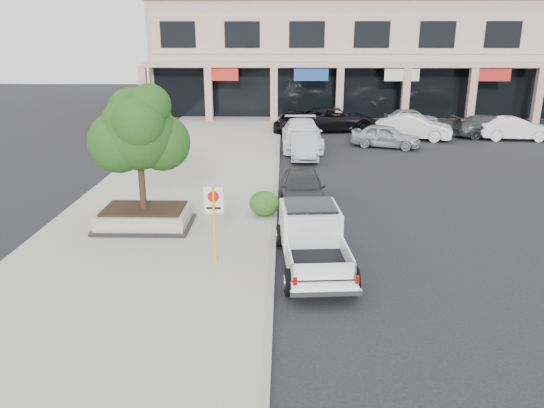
{
  "coord_description": "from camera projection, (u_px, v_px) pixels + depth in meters",
  "views": [
    {
      "loc": [
        -1.22,
        -14.03,
        6.48
      ],
      "look_at": [
        -1.57,
        1.5,
        1.5
      ],
      "focal_mm": 35.0,
      "sensor_mm": 36.0,
      "label": 1
    }
  ],
  "objects": [
    {
      "name": "curb_car_c",
      "position": [
        302.0,
        134.0,
        31.41
      ],
      "size": [
        2.41,
        5.76,
        1.66
      ],
      "primitive_type": "imported",
      "rotation": [
        0.0,
        0.0,
        0.01
      ],
      "color": "white",
      "rests_on": "ground"
    },
    {
      "name": "no_parking_sign",
      "position": [
        214.0,
        214.0,
        14.96
      ],
      "size": [
        0.55,
        0.09,
        2.3
      ],
      "color": "yellow",
      "rests_on": "sidewalk"
    },
    {
      "name": "lot_car_c",
      "position": [
        491.0,
        126.0,
        34.8
      ],
      "size": [
        5.2,
        2.59,
        1.45
      ],
      "primitive_type": "imported",
      "rotation": [
        0.0,
        0.0,
        1.69
      ],
      "color": "#333638",
      "rests_on": "ground"
    },
    {
      "name": "curb_car_b",
      "position": [
        304.0,
        146.0,
        28.94
      ],
      "size": [
        1.46,
        4.18,
        1.38
      ],
      "primitive_type": "imported",
      "rotation": [
        0.0,
        0.0,
        -0.0
      ],
      "color": "#ACADB4",
      "rests_on": "ground"
    },
    {
      "name": "ground",
      "position": [
        325.0,
        270.0,
        15.31
      ],
      "size": [
        120.0,
        120.0,
        0.0
      ],
      "primitive_type": "plane",
      "color": "black",
      "rests_on": "ground"
    },
    {
      "name": "sidewalk",
      "position": [
        176.0,
        203.0,
        21.12
      ],
      "size": [
        8.0,
        52.0,
        0.15
      ],
      "primitive_type": "cube",
      "color": "gray",
      "rests_on": "ground"
    },
    {
      "name": "strip_mall",
      "position": [
        390.0,
        56.0,
        46.0
      ],
      "size": [
        40.55,
        12.43,
        9.5
      ],
      "color": "tan",
      "rests_on": "ground"
    },
    {
      "name": "curb_car_a",
      "position": [
        302.0,
        188.0,
        20.87
      ],
      "size": [
        1.81,
        4.24,
        1.43
      ],
      "primitive_type": "imported",
      "rotation": [
        0.0,
        0.0,
        0.03
      ],
      "color": "#292B2E",
      "rests_on": "ground"
    },
    {
      "name": "lot_car_d",
      "position": [
        335.0,
        119.0,
        37.12
      ],
      "size": [
        6.26,
        3.46,
        1.66
      ],
      "primitive_type": "imported",
      "rotation": [
        0.0,
        0.0,
        1.69
      ],
      "color": "black",
      "rests_on": "ground"
    },
    {
      "name": "lot_car_a",
      "position": [
        386.0,
        136.0,
        31.74
      ],
      "size": [
        4.38,
        2.96,
        1.39
      ],
      "primitive_type": "imported",
      "rotation": [
        0.0,
        0.0,
        1.21
      ],
      "color": "#ABACB3",
      "rests_on": "ground"
    },
    {
      "name": "lot_car_b",
      "position": [
        414.0,
        127.0,
        34.19
      ],
      "size": [
        5.04,
        3.17,
        1.57
      ],
      "primitive_type": "imported",
      "rotation": [
        0.0,
        0.0,
        1.23
      ],
      "color": "silver",
      "rests_on": "ground"
    },
    {
      "name": "pickup_truck",
      "position": [
        313.0,
        241.0,
        15.26
      ],
      "size": [
        2.31,
        5.3,
        1.63
      ],
      "primitive_type": null,
      "rotation": [
        0.0,
        0.0,
        0.08
      ],
      "color": "white",
      "rests_on": "ground"
    },
    {
      "name": "curb",
      "position": [
        275.0,
        204.0,
        21.03
      ],
      "size": [
        0.2,
        52.0,
        0.15
      ],
      "primitive_type": "cube",
      "color": "gray",
      "rests_on": "ground"
    },
    {
      "name": "curb_car_d",
      "position": [
        293.0,
        122.0,
        36.98
      ],
      "size": [
        2.88,
        5.18,
        1.37
      ],
      "primitive_type": "imported",
      "rotation": [
        0.0,
        0.0,
        -0.13
      ],
      "color": "black",
      "rests_on": "ground"
    },
    {
      "name": "lot_car_e",
      "position": [
        411.0,
        117.0,
        38.96
      ],
      "size": [
        4.05,
        1.87,
        1.34
      ],
      "primitive_type": "imported",
      "rotation": [
        0.0,
        0.0,
        1.64
      ],
      "color": "#979A9F",
      "rests_on": "ground"
    },
    {
      "name": "planter_tree",
      "position": [
        143.0,
        132.0,
        17.49
      ],
      "size": [
        2.9,
        2.55,
        4.0
      ],
      "color": "black",
      "rests_on": "planter"
    },
    {
      "name": "hedge",
      "position": [
        264.0,
        203.0,
        19.28
      ],
      "size": [
        1.1,
        0.99,
        0.93
      ],
      "primitive_type": "ellipsoid",
      "color": "#144112",
      "rests_on": "sidewalk"
    },
    {
      "name": "lot_car_f",
      "position": [
        515.0,
        129.0,
        33.97
      ],
      "size": [
        4.54,
        1.85,
        1.46
      ],
      "primitive_type": "imported",
      "rotation": [
        0.0,
        0.0,
        1.5
      ],
      "color": "silver",
      "rests_on": "ground"
    },
    {
      "name": "planter",
      "position": [
        145.0,
        217.0,
        18.24
      ],
      "size": [
        3.2,
        2.2,
        0.68
      ],
      "color": "black",
      "rests_on": "sidewalk"
    }
  ]
}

